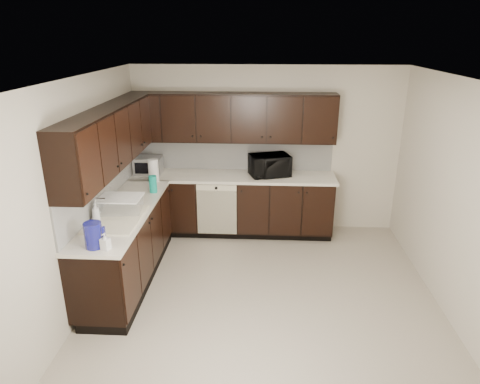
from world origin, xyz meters
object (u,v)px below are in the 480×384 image
sink (117,225)px  toaster_oven (148,165)px  blue_pitcher (93,235)px  storage_bin (121,205)px  microwave (269,165)px

sink → toaster_oven: bearing=92.3°
toaster_oven → blue_pitcher: size_ratio=1.53×
sink → toaster_oven: sink is taller
storage_bin → blue_pitcher: size_ratio=1.78×
microwave → toaster_oven: microwave is taller
sink → storage_bin: bearing=92.4°
toaster_oven → storage_bin: size_ratio=0.86×
microwave → storage_bin: microwave is taller
toaster_oven → blue_pitcher: 2.37m
sink → toaster_oven: (-0.07, 1.72, 0.18)m
toaster_oven → blue_pitcher: (0.07, -2.37, 0.00)m
microwave → storage_bin: (-1.75, -1.48, -0.06)m
sink → storage_bin: 0.28m
toaster_oven → storage_bin: bearing=-89.5°
microwave → toaster_oven: (-1.81, 0.01, -0.03)m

